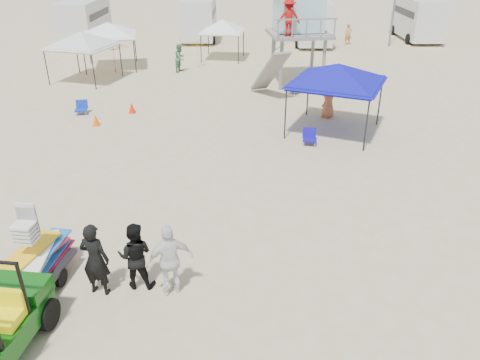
{
  "coord_description": "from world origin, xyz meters",
  "views": [
    {
      "loc": [
        0.56,
        -8.81,
        7.35
      ],
      "look_at": [
        0.5,
        3.0,
        1.3
      ],
      "focal_mm": 35.0,
      "sensor_mm": 36.0,
      "label": 1
    }
  ],
  "objects_px": {
    "surf_trailer": "(35,257)",
    "canopy_blue": "(338,67)",
    "lifeguard_tower": "(298,13)",
    "man_left": "(95,259)"
  },
  "relations": [
    {
      "from": "canopy_blue",
      "to": "surf_trailer",
      "type": "bearing_deg",
      "value": -130.77
    },
    {
      "from": "lifeguard_tower",
      "to": "surf_trailer",
      "type": "bearing_deg",
      "value": -113.69
    },
    {
      "from": "surf_trailer",
      "to": "man_left",
      "type": "bearing_deg",
      "value": -11.21
    },
    {
      "from": "surf_trailer",
      "to": "lifeguard_tower",
      "type": "bearing_deg",
      "value": 66.31
    },
    {
      "from": "surf_trailer",
      "to": "canopy_blue",
      "type": "xyz_separation_m",
      "value": [
        8.74,
        10.14,
        2.01
      ]
    },
    {
      "from": "surf_trailer",
      "to": "lifeguard_tower",
      "type": "height_order",
      "value": "lifeguard_tower"
    },
    {
      "from": "surf_trailer",
      "to": "canopy_blue",
      "type": "height_order",
      "value": "canopy_blue"
    },
    {
      "from": "man_left",
      "to": "surf_trailer",
      "type": "bearing_deg",
      "value": 0.7
    },
    {
      "from": "surf_trailer",
      "to": "lifeguard_tower",
      "type": "distance_m",
      "value": 19.82
    },
    {
      "from": "man_left",
      "to": "canopy_blue",
      "type": "distance_m",
      "value": 12.83
    }
  ]
}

